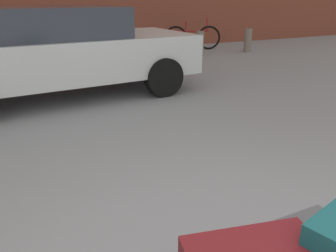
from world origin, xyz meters
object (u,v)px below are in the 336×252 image
at_px(parked_car, 57,50).
at_px(bollard_kerb_far, 248,40).
at_px(bollard_kerb_near, 157,47).
at_px(bollard_kerb_mid, 200,44).
at_px(bicycle_leaning, 192,37).

distance_m(parked_car, bollard_kerb_far, 6.40).
relative_size(parked_car, bollard_kerb_near, 6.54).
relative_size(parked_car, bollard_kerb_mid, 6.54).
bearing_deg(bicycle_leaning, parked_car, -141.88).
xyz_separation_m(parked_car, bollard_kerb_near, (2.90, 2.50, -0.42)).
height_order(bollard_kerb_near, bollard_kerb_far, same).
bearing_deg(bollard_kerb_far, bollard_kerb_mid, 180.00).
height_order(bicycle_leaning, bollard_kerb_far, bicycle_leaning).
bearing_deg(parked_car, bollard_kerb_far, 23.02).
xyz_separation_m(bollard_kerb_near, bollard_kerb_mid, (1.31, 0.00, 0.00)).
distance_m(parked_car, bollard_kerb_mid, 4.91).
relative_size(bollard_kerb_near, bollard_kerb_far, 1.00).
height_order(bollard_kerb_mid, bollard_kerb_far, same).
bearing_deg(parked_car, bollard_kerb_near, 40.76).
relative_size(parked_car, bicycle_leaning, 2.66).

